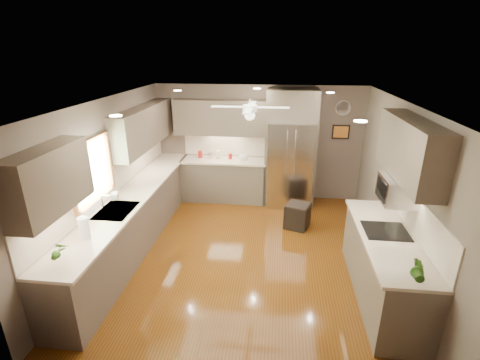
% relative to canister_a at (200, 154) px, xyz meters
% --- Properties ---
extents(floor, '(5.00, 5.00, 0.00)m').
position_rel_canister_a_xyz_m(floor, '(1.26, -2.24, -1.02)').
color(floor, '#472409').
rests_on(floor, ground).
extents(ceiling, '(5.00, 5.00, 0.00)m').
position_rel_canister_a_xyz_m(ceiling, '(1.26, -2.24, 1.48)').
color(ceiling, white).
rests_on(ceiling, ground).
extents(wall_back, '(4.50, 0.00, 4.50)m').
position_rel_canister_a_xyz_m(wall_back, '(1.26, 0.26, 0.23)').
color(wall_back, brown).
rests_on(wall_back, ground).
extents(wall_front, '(4.50, 0.00, 4.50)m').
position_rel_canister_a_xyz_m(wall_front, '(1.26, -4.74, 0.23)').
color(wall_front, brown).
rests_on(wall_front, ground).
extents(wall_left, '(0.00, 5.00, 5.00)m').
position_rel_canister_a_xyz_m(wall_left, '(-0.99, -2.24, 0.23)').
color(wall_left, brown).
rests_on(wall_left, ground).
extents(wall_right, '(0.00, 5.00, 5.00)m').
position_rel_canister_a_xyz_m(wall_right, '(3.51, -2.24, 0.23)').
color(wall_right, brown).
rests_on(wall_right, ground).
extents(canister_a, '(0.12, 0.12, 0.16)m').
position_rel_canister_a_xyz_m(canister_a, '(0.00, 0.00, 0.00)').
color(canister_a, maroon).
rests_on(canister_a, back_run).
extents(canister_b, '(0.12, 0.12, 0.15)m').
position_rel_canister_a_xyz_m(canister_b, '(0.24, -0.01, -0.01)').
color(canister_b, silver).
rests_on(canister_b, back_run).
extents(canister_c, '(0.12, 0.12, 0.17)m').
position_rel_canister_a_xyz_m(canister_c, '(0.41, -0.00, 0.01)').
color(canister_c, beige).
rests_on(canister_c, back_run).
extents(canister_d, '(0.09, 0.09, 0.12)m').
position_rel_canister_a_xyz_m(canister_d, '(0.67, -0.01, -0.02)').
color(canister_d, maroon).
rests_on(canister_d, back_run).
extents(soap_bottle, '(0.12, 0.12, 0.21)m').
position_rel_canister_a_xyz_m(soap_bottle, '(-0.81, -2.44, 0.03)').
color(soap_bottle, white).
rests_on(soap_bottle, left_run).
extents(potted_plant_left, '(0.18, 0.14, 0.31)m').
position_rel_canister_a_xyz_m(potted_plant_left, '(-0.71, -4.11, 0.07)').
color(potted_plant_left, '#30611B').
rests_on(potted_plant_left, left_run).
extents(potted_plant_right, '(0.18, 0.15, 0.30)m').
position_rel_canister_a_xyz_m(potted_plant_right, '(3.18, -4.04, 0.07)').
color(potted_plant_right, '#30611B').
rests_on(potted_plant_right, right_run).
extents(bowl, '(0.27, 0.27, 0.05)m').
position_rel_canister_a_xyz_m(bowl, '(0.95, -0.07, -0.05)').
color(bowl, beige).
rests_on(bowl, back_run).
extents(left_run, '(0.65, 4.70, 1.45)m').
position_rel_canister_a_xyz_m(left_run, '(-0.70, -2.09, -0.54)').
color(left_run, '#4A4036').
rests_on(left_run, ground).
extents(back_run, '(1.85, 0.65, 1.45)m').
position_rel_canister_a_xyz_m(back_run, '(0.53, -0.04, -0.54)').
color(back_run, '#4A4036').
rests_on(back_run, ground).
extents(uppers, '(4.50, 4.70, 0.95)m').
position_rel_canister_a_xyz_m(uppers, '(0.52, -1.54, 0.85)').
color(uppers, '#4A4036').
rests_on(uppers, wall_left).
extents(window, '(0.05, 1.12, 0.92)m').
position_rel_canister_a_xyz_m(window, '(-0.96, -2.74, 0.53)').
color(window, '#BFF2B2').
rests_on(window, wall_left).
extents(sink, '(0.50, 0.70, 0.32)m').
position_rel_canister_a_xyz_m(sink, '(-0.67, -2.74, -0.11)').
color(sink, silver).
rests_on(sink, left_run).
extents(refrigerator, '(1.06, 0.75, 2.45)m').
position_rel_canister_a_xyz_m(refrigerator, '(1.96, -0.09, 0.17)').
color(refrigerator, silver).
rests_on(refrigerator, ground).
extents(right_run, '(0.70, 2.20, 1.45)m').
position_rel_canister_a_xyz_m(right_run, '(3.19, -3.04, -0.54)').
color(right_run, '#4A4036').
rests_on(right_run, ground).
extents(microwave, '(0.43, 0.55, 0.34)m').
position_rel_canister_a_xyz_m(microwave, '(3.28, -2.79, 0.46)').
color(microwave, silver).
rests_on(microwave, wall_right).
extents(ceiling_fan, '(1.18, 1.18, 0.32)m').
position_rel_canister_a_xyz_m(ceiling_fan, '(1.26, -1.94, 1.31)').
color(ceiling_fan, white).
rests_on(ceiling_fan, ceiling).
extents(recessed_lights, '(2.84, 3.14, 0.01)m').
position_rel_canister_a_xyz_m(recessed_lights, '(1.22, -1.84, 1.47)').
color(recessed_lights, white).
rests_on(recessed_lights, ceiling).
extents(wall_clock, '(0.30, 0.03, 0.30)m').
position_rel_canister_a_xyz_m(wall_clock, '(3.01, 0.24, 1.03)').
color(wall_clock, white).
rests_on(wall_clock, wall_back).
extents(framed_print, '(0.36, 0.03, 0.30)m').
position_rel_canister_a_xyz_m(framed_print, '(3.01, 0.23, 0.53)').
color(framed_print, black).
rests_on(framed_print, wall_back).
extents(stool, '(0.53, 0.53, 0.49)m').
position_rel_canister_a_xyz_m(stool, '(2.12, -1.20, -0.78)').
color(stool, black).
rests_on(stool, ground).
extents(paper_towel, '(0.13, 0.13, 0.32)m').
position_rel_canister_a_xyz_m(paper_towel, '(-0.69, -3.57, 0.06)').
color(paper_towel, white).
rests_on(paper_towel, left_run).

